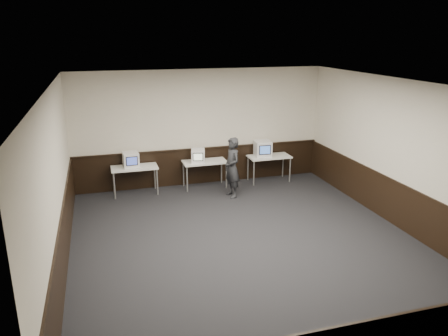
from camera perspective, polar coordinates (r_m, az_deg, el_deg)
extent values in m
plane|color=black|center=(9.02, 3.06, -9.90)|extent=(8.00, 8.00, 0.00)
plane|color=white|center=(8.08, 3.42, 10.75)|extent=(8.00, 8.00, 0.00)
plane|color=beige|center=(12.13, -3.05, 5.27)|extent=(7.00, 0.00, 7.00)
plane|color=beige|center=(5.12, 18.60, -13.08)|extent=(7.00, 0.00, 7.00)
plane|color=beige|center=(8.01, -21.15, -2.23)|extent=(0.00, 8.00, 8.00)
plane|color=beige|center=(10.09, 22.35, 1.51)|extent=(0.00, 8.00, 8.00)
cube|color=black|center=(12.39, -2.95, 0.27)|extent=(6.98, 0.04, 1.00)
cube|color=black|center=(8.41, -20.21, -9.30)|extent=(0.04, 7.98, 1.00)
cube|color=black|center=(10.41, 21.58, -4.33)|extent=(0.04, 7.98, 1.00)
cube|color=black|center=(12.23, -2.96, 2.57)|extent=(6.98, 0.06, 0.04)
cube|color=white|center=(11.69, -11.63, 0.06)|extent=(1.20, 0.60, 0.04)
cylinder|color=#999999|center=(11.54, -14.12, -2.30)|extent=(0.04, 0.04, 0.71)
cylinder|color=#999999|center=(11.62, -8.71, -1.83)|extent=(0.04, 0.04, 0.71)
cylinder|color=#999999|center=(12.01, -14.24, -1.53)|extent=(0.04, 0.04, 0.71)
cylinder|color=#999999|center=(12.09, -9.03, -1.09)|extent=(0.04, 0.04, 0.71)
cube|color=white|center=(11.97, -2.54, 0.81)|extent=(1.20, 0.60, 0.04)
cylinder|color=#999999|center=(11.74, -4.84, -1.49)|extent=(0.04, 0.04, 0.71)
cylinder|color=#999999|center=(11.98, 0.32, -1.03)|extent=(0.04, 0.04, 0.71)
cylinder|color=#999999|center=(12.20, -5.31, -0.77)|extent=(0.04, 0.04, 0.71)
cylinder|color=#999999|center=(12.44, -0.34, -0.33)|extent=(0.04, 0.04, 0.71)
cube|color=white|center=(12.53, 5.93, 1.49)|extent=(1.20, 0.60, 0.04)
cylinder|color=#999999|center=(12.23, 3.92, -0.70)|extent=(0.04, 0.04, 0.71)
cylinder|color=#999999|center=(12.63, 8.61, -0.26)|extent=(0.04, 0.04, 0.71)
cylinder|color=#999999|center=(12.67, 3.15, -0.03)|extent=(0.04, 0.04, 0.71)
cylinder|color=#999999|center=(13.07, 7.70, 0.37)|extent=(0.04, 0.04, 0.71)
cube|color=white|center=(11.63, -12.08, 1.07)|extent=(0.42, 0.44, 0.40)
cube|color=black|center=(11.43, -11.94, 0.89)|extent=(0.30, 0.03, 0.24)
cube|color=#3C4FB3|center=(11.42, -11.93, 0.88)|extent=(0.26, 0.02, 0.20)
cube|color=white|center=(11.83, -3.42, 1.62)|extent=(0.44, 0.45, 0.36)
cube|color=black|center=(11.64, -3.42, 1.45)|extent=(0.27, 0.07, 0.22)
cube|color=beige|center=(11.64, -3.42, 1.44)|extent=(0.23, 0.06, 0.18)
cube|color=white|center=(12.43, 5.08, 2.54)|extent=(0.49, 0.51, 0.45)
cube|color=black|center=(12.20, 5.38, 2.36)|extent=(0.34, 0.05, 0.27)
cube|color=#3D67B6|center=(12.19, 5.39, 2.35)|extent=(0.29, 0.03, 0.22)
imported|color=#24252A|center=(11.25, 1.07, 0.06)|extent=(0.46, 0.63, 1.58)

